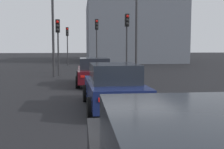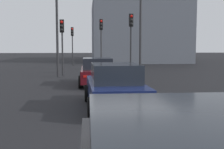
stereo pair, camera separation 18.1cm
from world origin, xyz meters
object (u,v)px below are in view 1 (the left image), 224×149
street_lamp_kerbside (53,9)px  traffic_light_near_left (97,34)px  street_lamp_far (136,19)px  car_maroon_lead (94,72)px  traffic_light_far_right (58,35)px  car_navy_second (114,87)px  traffic_light_near_right (127,31)px  traffic_light_far_left (67,38)px

street_lamp_kerbside → traffic_light_near_left: bearing=-31.2°
street_lamp_far → car_maroon_lead: bearing=146.3°
car_maroon_lead → traffic_light_far_right: 5.87m
car_navy_second → traffic_light_near_right: traffic_light_near_right is taller
traffic_light_far_left → street_lamp_far: (-10.48, -5.35, 1.08)m
car_navy_second → traffic_light_near_left: bearing=-3.1°
car_maroon_lead → car_navy_second: size_ratio=0.97×
car_navy_second → street_lamp_kerbside: 11.29m
car_navy_second → street_lamp_far: bearing=-16.7°
traffic_light_near_right → street_lamp_far: street_lamp_far is taller
car_maroon_lead → street_lamp_kerbside: street_lamp_kerbside is taller
traffic_light_near_left → street_lamp_far: size_ratio=0.65×
traffic_light_far_left → traffic_light_far_right: size_ratio=1.03×
car_maroon_lead → street_lamp_far: bearing=-33.6°
traffic_light_near_left → traffic_light_far_right: size_ratio=1.11×
traffic_light_near_left → street_lamp_kerbside: bearing=-34.2°
traffic_light_near_right → street_lamp_far: bearing=68.8°
car_maroon_lead → car_navy_second: bearing=-176.1°
car_maroon_lead → street_lamp_kerbside: bearing=31.8°
traffic_light_far_right → street_lamp_kerbside: bearing=-11.3°
street_lamp_kerbside → street_lamp_far: 5.84m
car_maroon_lead → street_lamp_kerbside: 6.17m
car_navy_second → street_lamp_far: 11.75m
car_navy_second → traffic_light_far_left: (21.41, 2.51, 2.18)m
traffic_light_near_left → traffic_light_far_right: (-4.44, 2.95, -0.30)m
traffic_light_near_left → traffic_light_far_left: 6.54m
traffic_light_near_right → traffic_light_far_right: traffic_light_near_right is taller
traffic_light_near_left → traffic_light_far_left: size_ratio=1.08×
car_maroon_lead → traffic_light_far_left: traffic_light_far_left is taller
traffic_light_far_left → traffic_light_far_right: traffic_light_far_left is taller
traffic_light_near_right → street_lamp_far: (-0.16, -0.65, 0.86)m
car_maroon_lead → traffic_light_near_right: traffic_light_near_right is taller
traffic_light_near_right → street_lamp_far: size_ratio=0.65×
car_maroon_lead → street_lamp_far: size_ratio=0.63×
traffic_light_near_left → traffic_light_far_right: 5.33m
traffic_light_near_left → traffic_light_far_left: bearing=-157.9°
traffic_light_far_right → street_lamp_far: size_ratio=0.59×
traffic_light_far_left → street_lamp_kerbside: size_ratio=0.52×
traffic_light_near_right → traffic_light_far_right: bearing=-96.6°
car_maroon_lead → street_lamp_far: 6.68m
car_maroon_lead → car_navy_second: (-6.09, -0.39, 0.02)m
traffic_light_far_right → traffic_light_near_right: bearing=95.4°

